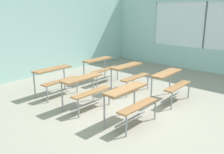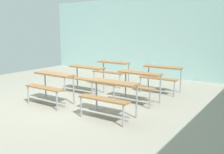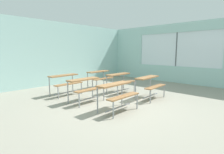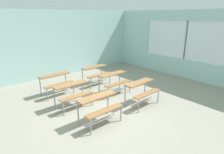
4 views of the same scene
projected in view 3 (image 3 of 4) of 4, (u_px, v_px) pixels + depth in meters
ground at (119, 106)px, 5.21m from camera, size 10.00×9.00×0.05m
wall_back at (46, 54)px, 8.05m from camera, size 10.00×0.12×3.00m
wall_right at (189, 55)px, 8.50m from camera, size 0.12×9.00×3.00m
desk_bench_r0c0 at (117, 90)px, 4.67m from camera, size 1.11×0.61×0.74m
desk_bench_r0c1 at (150, 82)px, 5.92m from camera, size 1.13×0.64×0.74m
desk_bench_r1c0 at (86, 85)px, 5.51m from camera, size 1.11×0.62×0.74m
desk_bench_r1c1 at (120, 78)px, 6.75m from camera, size 1.10×0.60×0.74m
desk_bench_r2c0 at (65, 80)px, 6.41m from camera, size 1.12×0.63×0.74m
desk_bench_r2c1 at (100, 75)px, 7.65m from camera, size 1.13×0.64×0.74m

